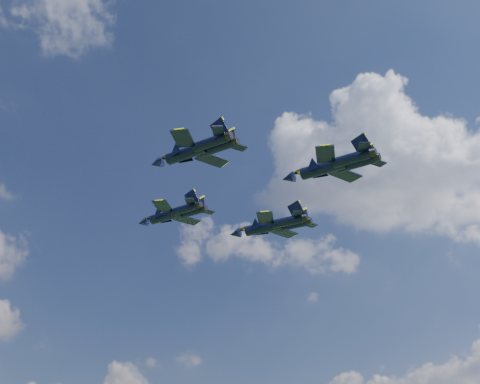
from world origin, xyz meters
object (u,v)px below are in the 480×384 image
jet_lead (164,216)px  jet_right (261,228)px  jet_left (184,154)px  jet_slot (320,169)px

jet_lead → jet_right: jet_right is taller
jet_left → jet_right: bearing=7.2°
jet_lead → jet_right: bearing=-40.0°
jet_lead → jet_left: (-8.25, -20.94, 0.64)m
jet_lead → jet_left: bearing=-133.3°
jet_lead → jet_left: jet_left is taller
jet_slot → jet_lead: bearing=88.7°
jet_lead → jet_slot: 32.20m
jet_lead → jet_slot: (11.68, -30.00, 0.28)m
jet_lead → jet_slot: size_ratio=0.93×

